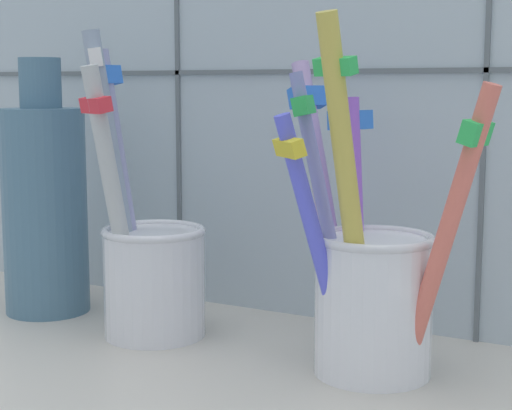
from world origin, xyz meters
The scene contains 5 objects.
counter_slab centered at (0.00, 0.00, 1.00)cm, with size 64.00×22.00×2.00cm, color #BCB7AD.
tile_wall_back centered at (0.00, 12.00, 22.50)cm, with size 64.00×2.20×45.00cm.
toothbrush_cup_left centered at (-7.37, 2.51, 6.51)cm, with size 7.13×8.05×18.59cm.
toothbrush_cup_right centered at (6.82, 2.63, 7.11)cm, with size 13.41×9.45×18.82cm.
ceramic_vase centered at (-16.80, 3.83, 9.36)cm, with size 5.63×5.63×17.11cm.
Camera 1 is at (22.05, -37.71, 17.34)cm, focal length 58.04 mm.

